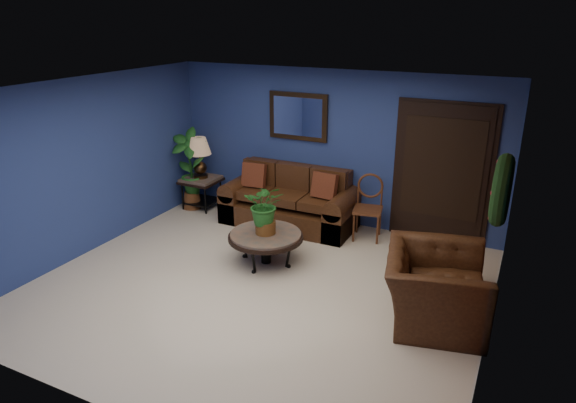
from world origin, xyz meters
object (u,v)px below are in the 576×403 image
at_px(sofa, 291,205).
at_px(side_chair, 369,203).
at_px(armchair, 435,288).
at_px(coffee_table, 266,237).
at_px(end_table, 201,185).
at_px(table_lamp, 199,153).

relative_size(sofa, side_chair, 2.17).
relative_size(side_chair, armchair, 0.80).
bearing_deg(coffee_table, end_table, 145.58).
bearing_deg(coffee_table, side_chair, 56.04).
bearing_deg(coffee_table, table_lamp, 145.58).
height_order(end_table, table_lamp, table_lamp).
xyz_separation_m(end_table, armchair, (4.45, -1.83, -0.02)).
relative_size(coffee_table, side_chair, 1.05).
distance_m(sofa, table_lamp, 1.89).
distance_m(coffee_table, armchair, 2.42).
bearing_deg(armchair, coffee_table, 67.93).
height_order(coffee_table, table_lamp, table_lamp).
height_order(sofa, end_table, sofa).
relative_size(end_table, table_lamp, 0.88).
xyz_separation_m(sofa, table_lamp, (-1.75, -0.03, 0.69)).
height_order(side_chair, armchair, side_chair).
distance_m(coffee_table, table_lamp, 2.58).
relative_size(sofa, coffee_table, 2.08).
bearing_deg(armchair, end_table, 55.51).
xyz_separation_m(coffee_table, side_chair, (1.00, 1.49, 0.17)).
bearing_deg(table_lamp, end_table, 0.00).
xyz_separation_m(side_chair, armchair, (1.39, -1.91, -0.16)).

